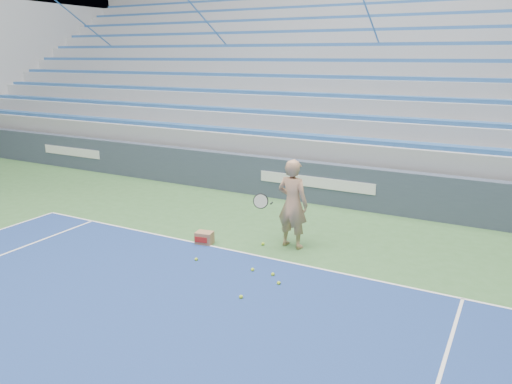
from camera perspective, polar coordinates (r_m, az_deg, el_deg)
sponsor_barrier at (r=13.30m, az=7.05°, el=1.05°), size 30.00×0.32×1.10m
bleachers at (r=18.40m, az=13.90°, el=10.40°), size 31.00×9.15×7.30m
tennis_player at (r=10.08m, az=4.18°, el=-1.36°), size 0.96×0.87×1.84m
ball_box at (r=10.51m, az=-5.92°, el=-5.24°), size 0.39×0.33×0.26m
tennis_ball_0 at (r=10.40m, az=0.80°, el=-5.94°), size 0.07×0.07×0.07m
tennis_ball_1 at (r=9.71m, az=-6.84°, el=-7.65°), size 0.07×0.07×0.07m
tennis_ball_2 at (r=8.25m, az=-1.72°, el=-11.90°), size 0.07×0.07×0.07m
tennis_ball_3 at (r=8.72m, az=2.61°, el=-10.36°), size 0.07×0.07×0.07m
tennis_ball_4 at (r=9.03m, az=1.94°, el=-9.39°), size 0.07×0.07×0.07m
tennis_ball_5 at (r=9.21m, az=-0.40°, el=-8.87°), size 0.07×0.07×0.07m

